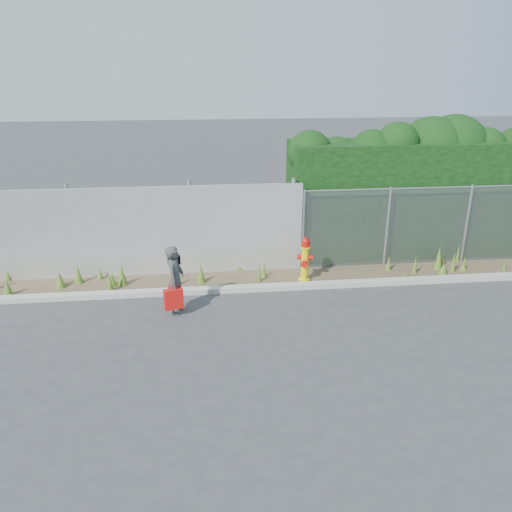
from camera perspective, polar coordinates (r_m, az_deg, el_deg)
name	(u,v)px	position (r m, az deg, el deg)	size (l,w,h in m)	color
ground	(279,328)	(9.90, 2.64, -8.25)	(80.00, 80.00, 0.00)	#363638
curb	(267,287)	(11.46, 1.27, -3.61)	(16.00, 0.22, 0.12)	#9C988D
weed_strip	(254,273)	(12.01, -0.20, -2.01)	(16.00, 1.34, 0.54)	#493C2A
corrugated_fence	(126,233)	(12.26, -14.68, 2.59)	(8.50, 0.21, 2.30)	silver
chainlink_fence	(427,225)	(13.38, 18.98, 3.34)	(6.50, 0.07, 2.05)	gray
hedge	(425,180)	(14.20, 18.72, 8.24)	(7.42, 2.00, 3.64)	black
fire_hydrant	(305,260)	(11.80, 5.61, -0.45)	(0.37, 0.33, 1.11)	yellow
woman	(175,280)	(10.32, -9.19, -2.70)	(0.53, 0.35, 1.46)	#0E5A54
red_tote_bag	(173,299)	(10.27, -9.41, -4.87)	(0.39, 0.14, 0.50)	red
black_shoulder_bag	(174,260)	(10.35, -9.36, -0.46)	(0.25, 0.10, 0.19)	black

